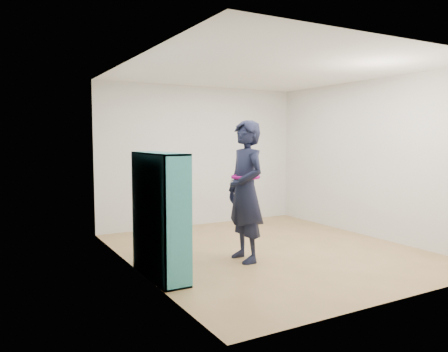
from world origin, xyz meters
TOP-DOWN VIEW (x-y plane):
  - floor at (0.00, 0.00)m, footprint 4.50×4.50m
  - ceiling at (0.00, 0.00)m, footprint 4.50×4.50m
  - wall_left at (-2.00, 0.00)m, footprint 0.02×4.50m
  - wall_right at (2.00, 0.00)m, footprint 0.02×4.50m
  - wall_back at (0.00, 2.25)m, footprint 4.00×0.02m
  - wall_front at (0.00, -2.25)m, footprint 4.00×0.02m
  - bookshelf at (-1.85, -0.36)m, footprint 0.32×1.11m
  - person at (-0.59, -0.27)m, footprint 0.46×0.69m
  - smartphone at (-0.74, -0.17)m, footprint 0.02×0.10m

SIDE VIEW (x-z plane):
  - floor at x=0.00m, z-range 0.00..0.00m
  - bookshelf at x=-1.85m, z-range -0.03..1.45m
  - person at x=-0.59m, z-range 0.00..1.88m
  - smartphone at x=-0.74m, z-range 0.99..1.13m
  - wall_left at x=-2.00m, z-range 0.00..2.60m
  - wall_right at x=2.00m, z-range 0.00..2.60m
  - wall_back at x=0.00m, z-range 0.00..2.60m
  - wall_front at x=0.00m, z-range 0.00..2.60m
  - ceiling at x=0.00m, z-range 2.60..2.60m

